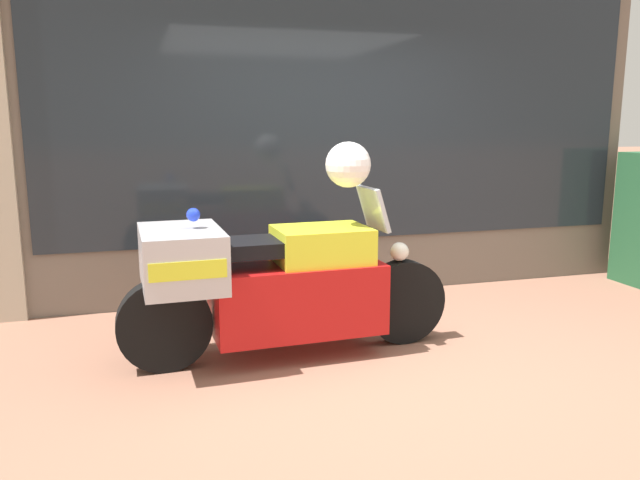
% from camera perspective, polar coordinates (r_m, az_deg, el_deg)
% --- Properties ---
extents(ground_plane, '(60.00, 60.00, 0.00)m').
position_cam_1_polar(ground_plane, '(4.37, 6.47, -11.32)').
color(ground_plane, '#8E604C').
extents(shop_building, '(6.64, 0.55, 3.87)m').
position_cam_1_polar(shop_building, '(5.85, -4.43, 13.76)').
color(shop_building, '#6B6056').
rests_on(shop_building, ground).
extents(window_display, '(5.41, 0.30, 1.79)m').
position_cam_1_polar(window_display, '(6.18, 2.01, -0.42)').
color(window_display, slate).
rests_on(window_display, ground).
extents(paramedic_motorcycle, '(2.37, 0.79, 1.18)m').
position_cam_1_polar(paramedic_motorcycle, '(4.33, -4.58, -3.79)').
color(paramedic_motorcycle, black).
rests_on(paramedic_motorcycle, ground).
extents(white_helmet, '(0.32, 0.32, 0.32)m').
position_cam_1_polar(white_helmet, '(4.37, 2.59, 6.89)').
color(white_helmet, white).
rests_on(white_helmet, paramedic_motorcycle).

